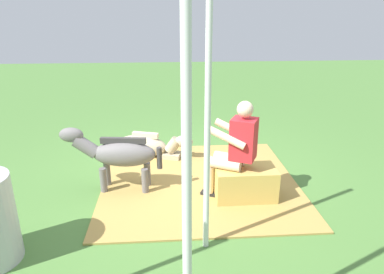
% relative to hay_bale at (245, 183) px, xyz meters
% --- Properties ---
extents(ground_plane, '(24.00, 24.00, 0.00)m').
position_rel_hay_bale_xyz_m(ground_plane, '(0.77, -0.60, -0.22)').
color(ground_plane, '#4C7A38').
extents(hay_patch, '(2.72, 2.71, 0.02)m').
position_rel_hay_bale_xyz_m(hay_patch, '(0.54, -0.50, -0.20)').
color(hay_patch, '#AD8C47').
rests_on(hay_patch, ground).
extents(hay_bale, '(0.78, 0.45, 0.43)m').
position_rel_hay_bale_xyz_m(hay_bale, '(0.00, 0.00, 0.00)').
color(hay_bale, tan).
rests_on(hay_bale, ground).
extents(person_seated, '(0.72, 0.59, 1.31)m').
position_rel_hay_bale_xyz_m(person_seated, '(0.15, -0.05, 0.50)').
color(person_seated, beige).
rests_on(person_seated, ground).
extents(pony_standing, '(1.35, 0.41, 0.89)m').
position_rel_hay_bale_xyz_m(pony_standing, '(1.66, -0.36, 0.32)').
color(pony_standing, slate).
rests_on(pony_standing, ground).
extents(pony_lying, '(1.35, 0.67, 0.42)m').
position_rel_hay_bale_xyz_m(pony_lying, '(1.34, -1.50, -0.03)').
color(pony_lying, tan).
rests_on(pony_lying, ground).
extents(tent_pole_left, '(0.06, 0.06, 2.48)m').
position_rel_hay_bale_xyz_m(tent_pole_left, '(0.61, 0.94, 1.02)').
color(tent_pole_left, silver).
rests_on(tent_pole_left, ground).
extents(tent_pole_mid, '(0.06, 0.06, 2.48)m').
position_rel_hay_bale_xyz_m(tent_pole_mid, '(0.88, 2.19, 1.02)').
color(tent_pole_mid, silver).
rests_on(tent_pole_mid, ground).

